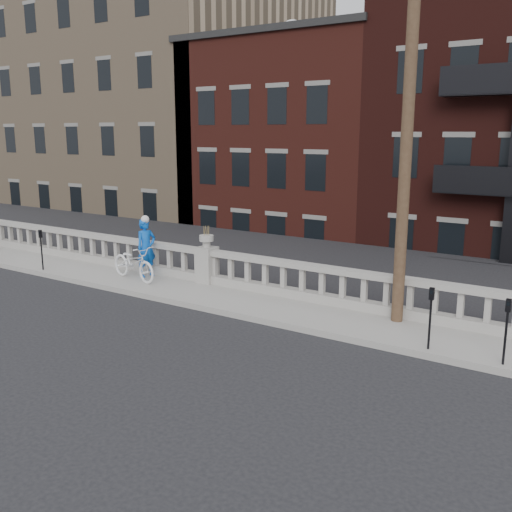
% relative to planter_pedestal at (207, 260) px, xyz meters
% --- Properties ---
extents(ground, '(120.00, 120.00, 0.00)m').
position_rel_planter_pedestal_xyz_m(ground, '(0.00, -3.95, -0.83)').
color(ground, black).
rests_on(ground, ground).
extents(sidewalk, '(32.00, 2.20, 0.15)m').
position_rel_planter_pedestal_xyz_m(sidewalk, '(0.00, -0.95, -0.76)').
color(sidewalk, '#9C9890').
rests_on(sidewalk, ground).
extents(balustrade, '(28.00, 0.34, 1.03)m').
position_rel_planter_pedestal_xyz_m(balustrade, '(0.00, 0.00, -0.19)').
color(balustrade, '#9C9890').
rests_on(balustrade, sidewalk).
extents(planter_pedestal, '(0.55, 0.55, 1.76)m').
position_rel_planter_pedestal_xyz_m(planter_pedestal, '(0.00, 0.00, 0.00)').
color(planter_pedestal, '#9C9890').
rests_on(planter_pedestal, sidewalk).
extents(lower_level, '(80.00, 44.00, 20.80)m').
position_rel_planter_pedestal_xyz_m(lower_level, '(0.56, 19.09, 1.80)').
color(lower_level, '#605E59').
rests_on(lower_level, ground).
extents(utility_pole, '(1.60, 0.28, 10.00)m').
position_rel_planter_pedestal_xyz_m(utility_pole, '(6.20, -0.35, 4.41)').
color(utility_pole, '#422D1E').
rests_on(utility_pole, sidewalk).
extents(parking_meter_c, '(0.10, 0.09, 1.36)m').
position_rel_planter_pedestal_xyz_m(parking_meter_c, '(-5.61, -1.80, 0.17)').
color(parking_meter_c, black).
rests_on(parking_meter_c, sidewalk).
extents(parking_meter_d, '(0.10, 0.09, 1.36)m').
position_rel_planter_pedestal_xyz_m(parking_meter_d, '(7.42, -1.80, 0.17)').
color(parking_meter_d, black).
rests_on(parking_meter_d, sidewalk).
extents(parking_meter_e, '(0.10, 0.09, 1.36)m').
position_rel_planter_pedestal_xyz_m(parking_meter_e, '(8.92, -1.80, 0.17)').
color(parking_meter_e, black).
rests_on(parking_meter_e, sidewalk).
extents(bicycle, '(2.20, 1.12, 1.10)m').
position_rel_planter_pedestal_xyz_m(bicycle, '(-2.09, -1.05, -0.13)').
color(bicycle, white).
rests_on(bicycle, sidewalk).
extents(cyclist, '(0.58, 0.76, 1.87)m').
position_rel_planter_pedestal_xyz_m(cyclist, '(-2.05, -0.50, 0.25)').
color(cyclist, blue).
rests_on(cyclist, sidewalk).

